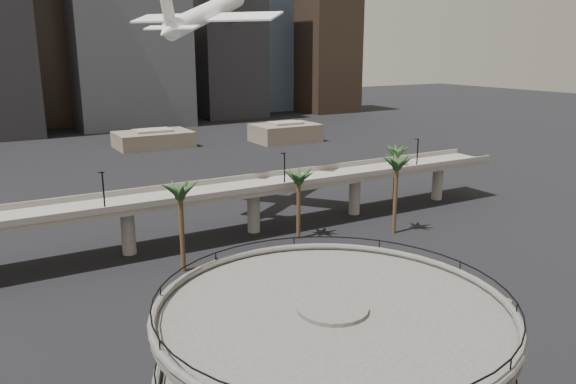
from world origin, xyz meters
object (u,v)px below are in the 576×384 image
overpass (194,200)px  car_b (361,295)px  airborne_jet (207,14)px  car_a (319,362)px  car_c (497,303)px

overpass → car_b: 34.21m
overpass → airborne_jet: size_ratio=4.86×
car_a → car_c: 26.76m
car_c → airborne_jet: bearing=7.3°
airborne_jet → overpass: bearing=-162.4°
airborne_jet → car_a: size_ratio=5.79×
overpass → car_b: bearing=-71.9°
car_a → car_c: (26.76, 0.32, -0.05)m
airborne_jet → car_a: airborne_jet is taller
car_c → overpass: bearing=22.4°
overpass → airborne_jet: bearing=57.2°
overpass → airborne_jet: airborne_jet is taller
car_b → airborne_jet: bearing=-5.8°
car_a → car_c: bearing=-95.8°
overpass → car_a: overpass is taller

